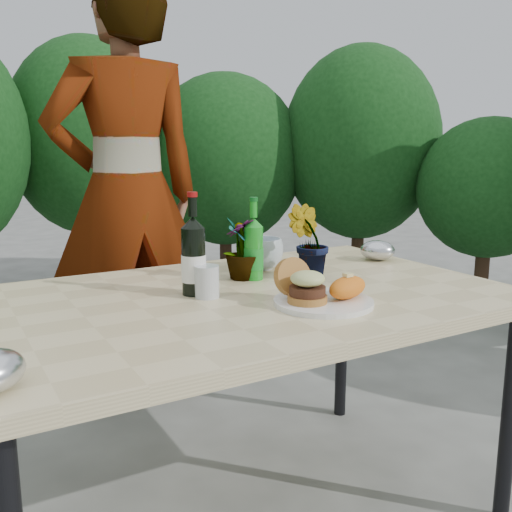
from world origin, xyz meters
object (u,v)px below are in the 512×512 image
patio_table (243,312)px  wine_bottle (194,257)px  person (127,195)px  dinner_plate (323,302)px

patio_table → wine_bottle: (-0.13, 0.07, 0.17)m
wine_bottle → person: (0.10, 0.96, 0.10)m
person → wine_bottle: bearing=84.9°
patio_table → person: bearing=91.5°
wine_bottle → person: 0.97m
dinner_plate → wine_bottle: size_ratio=0.91×
patio_table → dinner_plate: 0.27m
patio_table → wine_bottle: size_ratio=5.22×
patio_table → wine_bottle: 0.22m
dinner_plate → person: 1.27m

